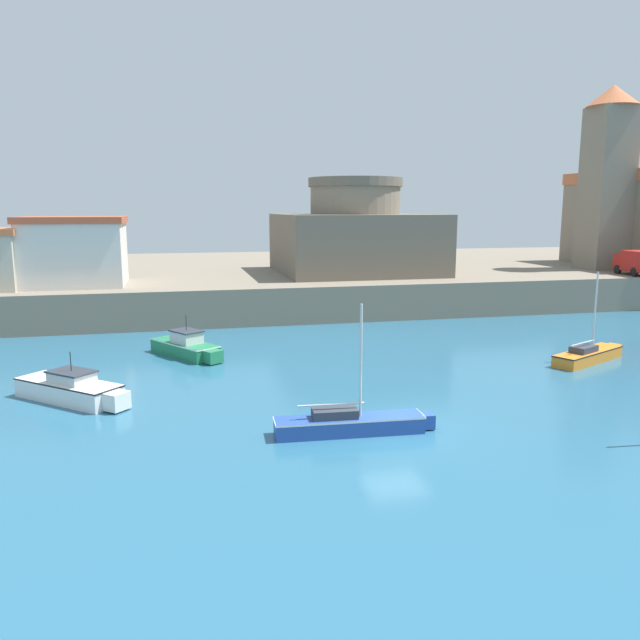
# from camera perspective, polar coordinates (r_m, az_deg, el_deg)

# --- Properties ---
(ground_plane) EXTENTS (200.00, 200.00, 0.00)m
(ground_plane) POSITION_cam_1_polar(r_m,az_deg,el_deg) (26.00, 6.91, -9.77)
(ground_plane) COLOR #28607F
(quay_seawall) EXTENTS (120.00, 40.00, 2.89)m
(quay_seawall) POSITION_cam_1_polar(r_m,az_deg,el_deg) (66.95, -5.79, 3.80)
(quay_seawall) COLOR gray
(quay_seawall) RESTS_ON ground
(sailboat_blue_0) EXTENTS (6.52, 1.53, 5.21)m
(sailboat_blue_0) POSITION_cam_1_polar(r_m,az_deg,el_deg) (25.11, 2.82, -9.38)
(sailboat_blue_0) COLOR #284C9E
(sailboat_blue_0) RESTS_ON ground
(motorboat_white_1) EXTENTS (5.55, 5.23, 2.36)m
(motorboat_white_1) POSITION_cam_1_polar(r_m,az_deg,el_deg) (31.29, -21.77, -5.88)
(motorboat_white_1) COLOR white
(motorboat_white_1) RESTS_ON ground
(sailboat_orange_3) EXTENTS (6.05, 3.69, 5.25)m
(sailboat_orange_3) POSITION_cam_1_polar(r_m,az_deg,el_deg) (39.62, 23.36, -2.91)
(sailboat_orange_3) COLOR orange
(sailboat_orange_3) RESTS_ON ground
(motorboat_green_4) EXTENTS (4.24, 5.57, 2.51)m
(motorboat_green_4) POSITION_cam_1_polar(r_m,az_deg,el_deg) (38.56, -12.11, -2.40)
(motorboat_green_4) COLOR #237A4C
(motorboat_green_4) RESTS_ON ground
(fortress) EXTENTS (13.97, 13.97, 8.67)m
(fortress) POSITION_cam_1_polar(r_m,az_deg,el_deg) (58.75, 3.21, 7.60)
(fortress) COLOR #685E4F
(fortress) RESTS_ON quay_seawall
(harbor_shed_mid_row) EXTENTS (7.69, 6.98, 5.32)m
(harbor_shed_mid_row) POSITION_cam_1_polar(r_m,az_deg,el_deg) (52.27, -21.49, 5.90)
(harbor_shed_mid_row) COLOR silver
(harbor_shed_mid_row) RESTS_ON quay_seawall
(truck_on_quay) EXTENTS (2.40, 4.43, 2.20)m
(truck_on_quay) POSITION_cam_1_polar(r_m,az_deg,el_deg) (62.88, 27.08, 4.77)
(truck_on_quay) COLOR #AD1E19
(truck_on_quay) RESTS_ON quay_seawall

